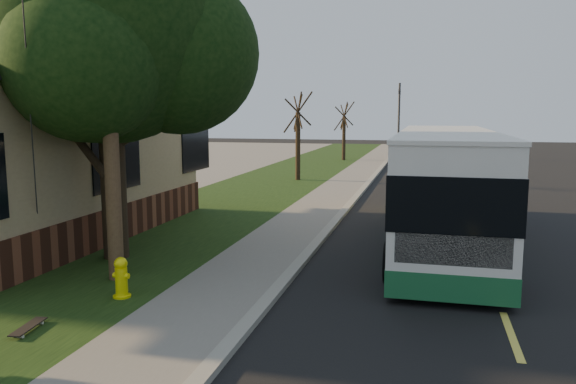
# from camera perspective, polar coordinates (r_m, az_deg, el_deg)

# --- Properties ---
(ground) EXTENTS (120.00, 120.00, 0.00)m
(ground) POSITION_cam_1_polar(r_m,az_deg,el_deg) (9.73, -2.85, -12.20)
(ground) COLOR black
(ground) RESTS_ON ground
(road) EXTENTS (8.00, 80.00, 0.01)m
(road) POSITION_cam_1_polar(r_m,az_deg,el_deg) (19.08, 17.80, -2.45)
(road) COLOR black
(road) RESTS_ON ground
(curb) EXTENTS (0.25, 80.00, 0.12)m
(curb) POSITION_cam_1_polar(r_m,az_deg,el_deg) (19.21, 5.82, -1.86)
(curb) COLOR gray
(curb) RESTS_ON ground
(sidewalk) EXTENTS (2.00, 80.00, 0.08)m
(sidewalk) POSITION_cam_1_polar(r_m,az_deg,el_deg) (19.38, 2.89, -1.80)
(sidewalk) COLOR slate
(sidewalk) RESTS_ON ground
(grass_verge) EXTENTS (5.00, 80.00, 0.07)m
(grass_verge) POSITION_cam_1_polar(r_m,az_deg,el_deg) (20.33, -6.84, -1.39)
(grass_verge) COLOR black
(grass_verge) RESTS_ON ground
(fire_hydrant) EXTENTS (0.32, 0.32, 0.74)m
(fire_hydrant) POSITION_cam_1_polar(r_m,az_deg,el_deg) (10.61, -16.58, -8.34)
(fire_hydrant) COLOR yellow
(fire_hydrant) RESTS_ON grass_verge
(utility_pole) EXTENTS (2.86, 3.21, 9.07)m
(utility_pole) POSITION_cam_1_polar(r_m,az_deg,el_deg) (11.48, -17.99, 14.01)
(utility_pole) COLOR #473321
(utility_pole) RESTS_ON ground
(leafy_tree) EXTENTS (6.30, 6.00, 7.80)m
(leafy_tree) POSITION_cam_1_polar(r_m,az_deg,el_deg) (13.39, -17.49, 15.44)
(leafy_tree) COLOR black
(leafy_tree) RESTS_ON grass_verge
(bare_tree_near) EXTENTS (1.38, 1.21, 4.31)m
(bare_tree_near) POSITION_cam_1_polar(r_m,az_deg,el_deg) (27.46, 1.02, 5.57)
(bare_tree_near) COLOR black
(bare_tree_near) RESTS_ON grass_verge
(bare_tree_far) EXTENTS (1.38, 1.21, 4.03)m
(bare_tree_far) POSITION_cam_1_polar(r_m,az_deg,el_deg) (39.17, 5.71, 6.08)
(bare_tree_far) COLOR black
(bare_tree_far) RESTS_ON grass_verge
(traffic_signal) EXTENTS (0.18, 0.22, 5.50)m
(traffic_signal) POSITION_cam_1_polar(r_m,az_deg,el_deg) (42.79, 11.20, 7.70)
(traffic_signal) COLOR #2D2D30
(traffic_signal) RESTS_ON ground
(transit_bus) EXTENTS (2.47, 10.72, 2.91)m
(transit_bus) POSITION_cam_1_polar(r_m,az_deg,el_deg) (15.04, 15.66, 0.84)
(transit_bus) COLOR silver
(transit_bus) RESTS_ON ground
(skateboard_main) EXTENTS (0.31, 0.80, 0.07)m
(skateboard_main) POSITION_cam_1_polar(r_m,az_deg,el_deg) (9.66, -24.87, -12.34)
(skateboard_main) COLOR black
(skateboard_main) RESTS_ON grass_verge
(dumpster) EXTENTS (1.80, 1.62, 1.31)m
(dumpster) POSITION_cam_1_polar(r_m,az_deg,el_deg) (18.07, -21.69, -0.98)
(dumpster) COLOR black
(dumpster) RESTS_ON building_lot
(distant_car) EXTENTS (1.82, 4.44, 1.51)m
(distant_car) POSITION_cam_1_polar(r_m,az_deg,el_deg) (39.14, 12.29, 4.10)
(distant_car) COLOR black
(distant_car) RESTS_ON ground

